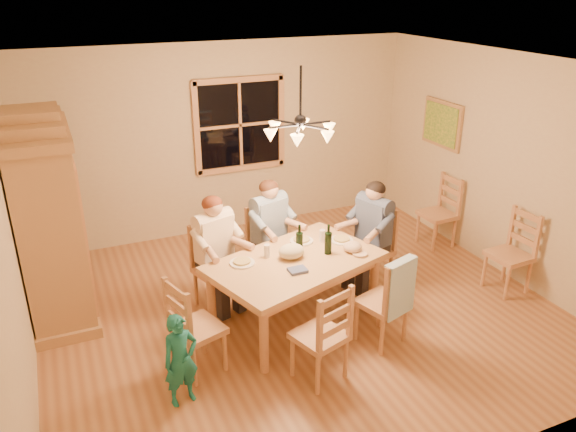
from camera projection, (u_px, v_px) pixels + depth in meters
name	position (u px, v px, depth m)	size (l,w,h in m)	color
floor	(299.00, 309.00, 6.37)	(5.50, 5.50, 0.00)	#945B36
ceiling	(301.00, 65.00, 5.31)	(5.50, 5.00, 0.02)	white
wall_back	(226.00, 140.00, 7.95)	(5.50, 0.02, 2.70)	tan
wall_left	(10.00, 244.00, 4.83)	(0.02, 5.00, 2.70)	tan
wall_right	(504.00, 166.00, 6.85)	(0.02, 5.00, 2.70)	tan
window	(240.00, 125.00, 7.91)	(1.30, 0.06, 1.30)	black
painting	(442.00, 124.00, 7.75)	(0.06, 0.78, 0.64)	#9F7445
chandelier	(300.00, 130.00, 5.55)	(0.77, 0.68, 0.71)	black
armoire	(51.00, 225.00, 5.92)	(0.66, 1.40, 2.30)	#9F7445
dining_table	(295.00, 268.00, 5.88)	(1.99, 1.55, 0.76)	tan
chair_far_left	(217.00, 282.00, 6.33)	(0.55, 0.53, 0.99)	#B37E4F
chair_far_right	(270.00, 261.00, 6.80)	(0.55, 0.53, 0.99)	#B37E4F
chair_near_left	(319.00, 349.00, 5.18)	(0.55, 0.53, 0.99)	#B37E4F
chair_near_right	(381.00, 315.00, 5.71)	(0.55, 0.53, 0.99)	#B37E4F
chair_end_left	(199.00, 342.00, 5.28)	(0.53, 0.55, 0.99)	#B37E4F
chair_end_right	(370.00, 263.00, 6.75)	(0.53, 0.55, 0.99)	#B37E4F
adult_woman	(215.00, 239.00, 6.12)	(0.49, 0.51, 0.87)	beige
adult_plaid_man	(270.00, 220.00, 6.59)	(0.49, 0.51, 0.87)	#325A89
adult_slate_man	(373.00, 222.00, 6.54)	(0.51, 0.49, 0.87)	#424E6B
towel	(399.00, 288.00, 5.42)	(0.38, 0.10, 0.58)	#ABD1E8
wine_bottle_a	(299.00, 239.00, 5.91)	(0.08, 0.08, 0.33)	black
wine_bottle_b	(328.00, 239.00, 5.91)	(0.08, 0.08, 0.33)	black
plate_woman	(242.00, 263.00, 5.75)	(0.26, 0.26, 0.02)	white
plate_plaid	(302.00, 241.00, 6.23)	(0.26, 0.26, 0.02)	white
plate_slate	(342.00, 240.00, 6.25)	(0.26, 0.26, 0.02)	white
wine_glass_a	(267.00, 251.00, 5.87)	(0.06, 0.06, 0.14)	silver
wine_glass_b	(322.00, 236.00, 6.21)	(0.06, 0.06, 0.14)	silver
cap	(352.00, 247.00, 5.99)	(0.20, 0.20, 0.11)	#CFAB8A
napkin	(298.00, 270.00, 5.60)	(0.18, 0.14, 0.03)	#475382
cloth_bundle	(291.00, 251.00, 5.85)	(0.28, 0.22, 0.15)	#BFB58A
child	(181.00, 360.00, 4.82)	(0.32, 0.21, 0.87)	#1A7674
chair_spare_front	(507.00, 267.00, 6.65)	(0.44, 0.46, 0.99)	#B37E4F
chair_spare_back	(436.00, 225.00, 7.79)	(0.43, 0.45, 0.99)	#B37E4F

